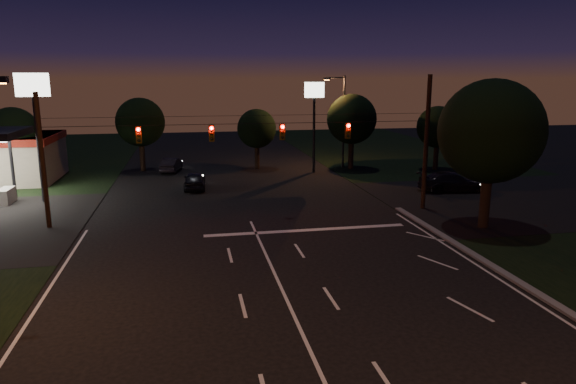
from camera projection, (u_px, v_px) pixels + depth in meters
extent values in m
plane|color=black|center=(298.00, 325.00, 18.60)|extent=(140.00, 140.00, 0.00)
cube|color=black|center=(518.00, 200.00, 37.69)|extent=(20.00, 16.00, 0.02)
cube|color=silver|center=(307.00, 230.00, 30.18)|extent=(12.00, 0.50, 0.01)
cylinder|color=black|center=(422.00, 208.00, 35.23)|extent=(0.30, 0.30, 9.00)
cylinder|color=black|center=(50.00, 228.00, 30.71)|extent=(0.28, 0.28, 8.00)
cylinder|color=black|center=(247.00, 124.00, 31.67)|extent=(24.00, 0.03, 0.03)
cylinder|color=black|center=(247.00, 116.00, 31.56)|extent=(24.00, 0.02, 0.02)
cube|color=#3F3307|center=(139.00, 135.00, 30.56)|extent=(0.32, 0.26, 1.00)
sphere|color=#FF0705|center=(138.00, 129.00, 30.34)|extent=(0.22, 0.22, 0.22)
sphere|color=black|center=(139.00, 135.00, 30.41)|extent=(0.20, 0.20, 0.20)
sphere|color=black|center=(139.00, 141.00, 30.48)|extent=(0.20, 0.20, 0.20)
cube|color=#3F3307|center=(212.00, 133.00, 31.37)|extent=(0.32, 0.26, 1.00)
sphere|color=#FF0705|center=(212.00, 128.00, 31.15)|extent=(0.22, 0.22, 0.22)
sphere|color=black|center=(212.00, 134.00, 31.22)|extent=(0.20, 0.20, 0.20)
sphere|color=black|center=(212.00, 139.00, 31.29)|extent=(0.20, 0.20, 0.20)
cube|color=#3F3307|center=(282.00, 132.00, 32.20)|extent=(0.32, 0.26, 1.00)
sphere|color=#FF0705|center=(283.00, 127.00, 31.97)|extent=(0.22, 0.22, 0.22)
sphere|color=black|center=(283.00, 132.00, 32.05)|extent=(0.20, 0.20, 0.20)
sphere|color=black|center=(283.00, 137.00, 32.12)|extent=(0.20, 0.20, 0.20)
cube|color=#3F3307|center=(348.00, 131.00, 33.01)|extent=(0.32, 0.26, 1.00)
sphere|color=#FF0705|center=(349.00, 126.00, 32.78)|extent=(0.22, 0.22, 0.22)
sphere|color=black|center=(349.00, 131.00, 32.86)|extent=(0.20, 0.20, 0.20)
sphere|color=black|center=(348.00, 136.00, 32.93)|extent=(0.20, 0.20, 0.20)
cube|color=gray|center=(6.00, 196.00, 36.44)|extent=(0.80, 2.00, 1.10)
cylinder|color=black|center=(12.00, 166.00, 37.96)|extent=(0.24, 0.24, 4.80)
cylinder|color=black|center=(39.00, 151.00, 36.22)|extent=(0.24, 0.24, 7.50)
cube|color=white|center=(32.00, 85.00, 35.24)|extent=(2.20, 0.30, 1.60)
cylinder|color=black|center=(314.00, 135.00, 48.08)|extent=(0.24, 0.24, 7.00)
cube|color=white|center=(314.00, 90.00, 47.17)|extent=(1.80, 0.30, 1.40)
cylinder|color=black|center=(344.00, 122.00, 50.44)|extent=(0.20, 0.20, 9.00)
cylinder|color=black|center=(336.00, 78.00, 49.34)|extent=(1.80, 0.12, 0.12)
cube|color=black|center=(327.00, 79.00, 49.19)|extent=(0.60, 0.35, 0.22)
cube|color=orange|center=(327.00, 80.00, 49.22)|extent=(0.45, 0.25, 0.04)
cylinder|color=black|center=(486.00, 195.00, 30.28)|extent=(0.60, 0.60, 4.00)
sphere|color=black|center=(491.00, 131.00, 29.47)|extent=(6.00, 6.00, 6.00)
sphere|color=black|center=(496.00, 133.00, 30.05)|extent=(4.50, 4.50, 4.50)
sphere|color=black|center=(478.00, 133.00, 29.67)|extent=(4.20, 4.20, 4.20)
cylinder|color=black|center=(17.00, 165.00, 43.62)|extent=(0.49, 0.49, 3.00)
sphere|color=black|center=(13.00, 132.00, 43.01)|extent=(4.20, 4.20, 4.20)
sphere|color=black|center=(20.00, 133.00, 43.42)|extent=(3.15, 3.15, 3.15)
sphere|color=black|center=(9.00, 133.00, 43.15)|extent=(2.94, 2.94, 2.94)
cylinder|color=black|center=(142.00, 154.00, 49.31)|extent=(0.52, 0.52, 3.25)
sphere|color=black|center=(140.00, 122.00, 48.65)|extent=(4.60, 4.60, 4.60)
sphere|color=black|center=(146.00, 123.00, 49.09)|extent=(3.45, 3.45, 3.45)
sphere|color=black|center=(135.00, 123.00, 48.80)|extent=(3.22, 3.22, 3.22)
cylinder|color=black|center=(257.00, 155.00, 50.48)|extent=(0.47, 0.47, 2.75)
sphere|color=black|center=(257.00, 129.00, 49.92)|extent=(3.80, 3.80, 3.80)
sphere|color=black|center=(260.00, 129.00, 50.28)|extent=(2.85, 2.85, 2.85)
sphere|color=black|center=(253.00, 129.00, 50.04)|extent=(2.66, 2.66, 2.66)
cylinder|color=black|center=(351.00, 152.00, 50.18)|extent=(0.53, 0.53, 3.40)
sphere|color=black|center=(352.00, 119.00, 49.49)|extent=(4.80, 4.80, 4.80)
sphere|color=black|center=(355.00, 120.00, 49.96)|extent=(3.60, 3.60, 3.60)
sphere|color=black|center=(346.00, 120.00, 49.65)|extent=(3.36, 3.36, 3.36)
cylinder|color=black|center=(436.00, 155.00, 49.83)|extent=(0.48, 0.48, 2.90)
sphere|color=black|center=(438.00, 127.00, 49.24)|extent=(4.00, 4.00, 4.00)
sphere|color=black|center=(440.00, 128.00, 49.63)|extent=(3.00, 3.00, 3.00)
sphere|color=black|center=(433.00, 128.00, 49.37)|extent=(2.80, 2.80, 2.80)
imported|color=black|center=(195.00, 180.00, 41.28)|extent=(1.87, 4.22, 1.41)
imported|color=black|center=(171.00, 165.00, 48.97)|extent=(2.16, 4.23, 1.33)
imported|color=black|center=(452.00, 182.00, 40.31)|extent=(5.50, 2.73, 1.54)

